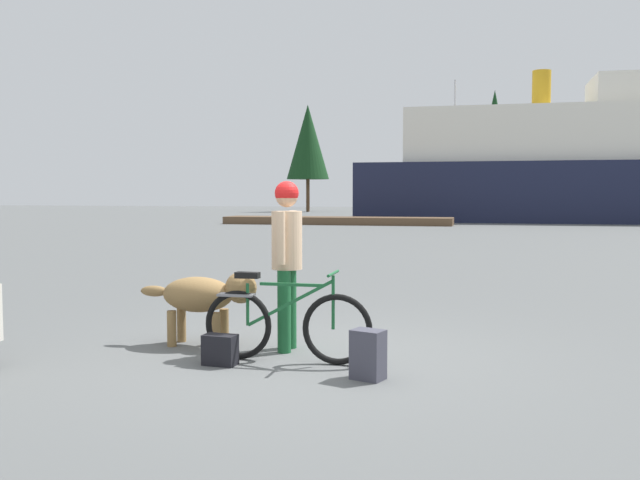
{
  "coord_description": "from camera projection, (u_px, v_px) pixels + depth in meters",
  "views": [
    {
      "loc": [
        1.76,
        -6.67,
        1.65
      ],
      "look_at": [
        -0.11,
        1.2,
        1.11
      ],
      "focal_mm": 39.02,
      "sensor_mm": 36.0,
      "label": 1
    }
  ],
  "objects": [
    {
      "name": "pine_tree_far_left",
      "position": [
        308.0,
        142.0,
        63.73
      ],
      "size": [
        3.9,
        3.9,
        9.81
      ],
      "color": "#4C331E",
      "rests_on": "ground_plane"
    },
    {
      "name": "pine_tree_center",
      "position": [
        494.0,
        133.0,
        59.65
      ],
      "size": [
        2.99,
        2.99,
        10.53
      ],
      "color": "#4C331E",
      "rests_on": "ground_plane"
    },
    {
      "name": "sailboat_moored",
      "position": [
        454.0,
        210.0,
        49.24
      ],
      "size": [
        7.83,
        2.19,
        9.64
      ],
      "color": "silver",
      "rests_on": "ground_plane"
    },
    {
      "name": "ferry_boat",
      "position": [
        601.0,
        167.0,
        41.42
      ],
      "size": [
        28.25,
        8.96,
        9.06
      ],
      "color": "#191E38",
      "rests_on": "ground_plane"
    },
    {
      "name": "dog",
      "position": [
        205.0,
        296.0,
        7.51
      ],
      "size": [
        1.34,
        0.45,
        0.82
      ],
      "color": "olive",
      "rests_on": "ground_plane"
    },
    {
      "name": "bicycle",
      "position": [
        285.0,
        324.0,
        6.79
      ],
      "size": [
        1.7,
        0.44,
        0.9
      ],
      "color": "black",
      "rests_on": "ground_plane"
    },
    {
      "name": "backpack",
      "position": [
        368.0,
        355.0,
        6.16
      ],
      "size": [
        0.33,
        0.28,
        0.44
      ],
      "primitive_type": "cube",
      "rotation": [
        0.0,
        0.0,
        -0.34
      ],
      "color": "#3F3F4C",
      "rests_on": "ground_plane"
    },
    {
      "name": "dock_pier",
      "position": [
        337.0,
        221.0,
        37.5
      ],
      "size": [
        12.32,
        2.2,
        0.4
      ],
      "primitive_type": "cube",
      "color": "brown",
      "rests_on": "ground_plane"
    },
    {
      "name": "ground_plane",
      "position": [
        303.0,
        358.0,
        6.99
      ],
      "size": [
        160.0,
        160.0,
        0.0
      ],
      "primitive_type": "plane",
      "color": "#595B5B"
    },
    {
      "name": "pine_tree_far_right",
      "position": [
        600.0,
        152.0,
        60.41
      ],
      "size": [
        2.94,
        2.94,
        8.57
      ],
      "color": "#4C331E",
      "rests_on": "ground_plane"
    },
    {
      "name": "pine_tree_mid_back",
      "position": [
        537.0,
        143.0,
        65.52
      ],
      "size": [
        4.07,
        4.07,
        9.76
      ],
      "color": "#4C331E",
      "rests_on": "ground_plane"
    },
    {
      "name": "handbag_pannier",
      "position": [
        220.0,
        350.0,
        6.68
      ],
      "size": [
        0.34,
        0.21,
        0.29
      ],
      "primitive_type": "cube",
      "rotation": [
        0.0,
        0.0,
        -0.09
      ],
      "color": "black",
      "rests_on": "ground_plane"
    },
    {
      "name": "person_cyclist",
      "position": [
        287.0,
        248.0,
        7.25
      ],
      "size": [
        0.32,
        0.53,
        1.78
      ],
      "color": "#19592D",
      "rests_on": "ground_plane"
    }
  ]
}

